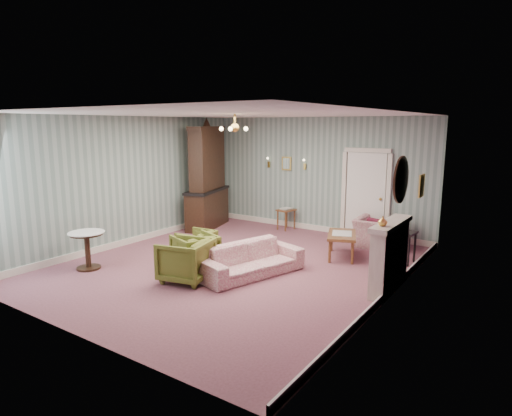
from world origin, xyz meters
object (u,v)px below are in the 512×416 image
Objects in this scene: sofa_chintz at (251,254)px; side_table_black at (403,247)px; dresser at (207,175)px; fireplace at (390,256)px; olive_chair_c at (196,243)px; wingback_chair at (380,228)px; coffee_table at (342,245)px; pedestal_table at (88,250)px; olive_chair_a at (186,258)px; olive_chair_b at (195,250)px.

side_table_black is (2.09, 2.26, -0.07)m from sofa_chintz.
dresser is at bearing 177.46° from side_table_black.
olive_chair_c is at bearing -172.28° from fireplace.
wingback_chair is 1.01× the size of coffee_table.
dresser is 4.11m from pedestal_table.
olive_chair_a is 0.63m from olive_chair_b.
olive_chair_b is 4.08m from side_table_black.
olive_chair_b is 1.14× the size of olive_chair_c.
fireplace is at bearing -42.41° from coffee_table.
dresser is 5.80m from fireplace.
dresser reaches higher than olive_chair_b.
pedestal_table is (-5.07, -2.15, -0.22)m from fireplace.
pedestal_table is at bearing 134.68° from sofa_chintz.
sofa_chintz is 3.08× the size of side_table_black.
olive_chair_a reaches higher than sofa_chintz.
side_table_black is (5.23, -0.23, -1.09)m from dresser.
dresser is at bearing 161.66° from fireplace.
dresser is at bearing 6.73° from wingback_chair.
olive_chair_b is at bearing -163.11° from fireplace.
pedestal_table is at bearing -157.04° from fireplace.
pedestal_table is (0.38, -3.95, -1.05)m from dresser.
pedestal_table is (-2.76, -1.46, -0.03)m from sofa_chintz.
coffee_table is at bearing 42.59° from pedestal_table.
fireplace is at bearing -56.64° from sofa_chintz.
dresser reaches higher than wingback_chair.
sofa_chintz is at bearing 27.88° from pedestal_table.
olive_chair_a is at bearing -121.09° from coffee_table.
olive_chair_c is (-0.42, 0.51, -0.05)m from olive_chair_b.
pedestal_table is (-4.86, -3.72, 0.04)m from side_table_black.
olive_chair_a reaches higher than olive_chair_b.
wingback_chair is at bearing -6.27° from sofa_chintz.
dresser reaches higher than olive_chair_c.
olive_chair_a is 3.46m from fireplace.
sofa_chintz is at bearing -132.84° from side_table_black.
wingback_chair is at bearing -7.76° from dresser.
olive_chair_b is at bearing 54.05° from wingback_chair.
sofa_chintz is at bearing -163.44° from fireplace.
fireplace is (2.30, 0.69, 0.19)m from sofa_chintz.
olive_chair_a reaches higher than coffee_table.
side_table_black is (2.87, 3.15, -0.09)m from olive_chair_a.
olive_chair_c is 0.33× the size of sofa_chintz.
side_table_black is 6.12m from pedestal_table.
olive_chair_c is 3.82m from fireplace.
fireplace is (3.36, 1.02, 0.20)m from olive_chair_b.
pedestal_table is at bearing -142.55° from side_table_black.
olive_chair_a is 0.59× the size of fireplace.
olive_chair_a is at bearing -132.28° from side_table_black.
olive_chair_c is at bearing 45.10° from wingback_chair.
olive_chair_b is (-0.28, 0.56, -0.03)m from olive_chair_a.
sofa_chintz is 2.15m from coffee_table.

